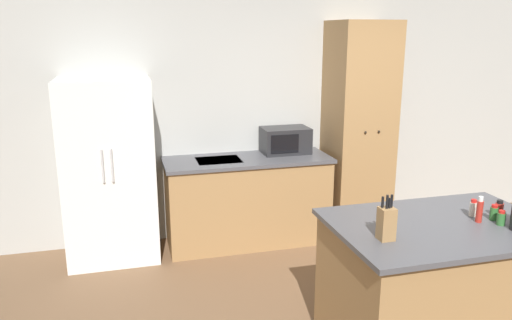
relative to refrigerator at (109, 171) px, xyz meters
name	(u,v)px	position (x,y,z in m)	size (l,w,h in m)	color
wall_back	(309,113)	(2.15, 0.34, 0.42)	(7.20, 0.06, 2.60)	#B2B2AD
refrigerator	(109,171)	(0.00, 0.00, 0.00)	(0.85, 0.65, 1.76)	white
back_counter	(248,200)	(1.36, 0.01, -0.42)	(1.70, 0.64, 0.92)	#9E7547
pantry_cabinet	(358,130)	(2.59, 0.01, 0.26)	(0.62, 0.63, 2.28)	#9E7547
kitchen_island	(436,288)	(2.16, -2.12, -0.40)	(1.45, 0.99, 0.94)	#9E7547
microwave	(285,140)	(1.81, 0.13, 0.17)	(0.50, 0.33, 0.27)	#232326
knife_block	(386,223)	(1.66, -2.26, 0.17)	(0.09, 0.09, 0.29)	#9E7547
spice_bottle_tall_dark	(480,210)	(2.40, -2.16, 0.15)	(0.04, 0.04, 0.18)	#B2281E
spice_bottle_short_red	(501,218)	(2.51, -2.24, 0.11)	(0.05, 0.05, 0.10)	#337033
spice_bottle_amber_oil	(473,208)	(2.44, -2.05, 0.12)	(0.05, 0.05, 0.12)	beige
spice_bottle_green_herb	(499,209)	(2.59, -2.12, 0.12)	(0.05, 0.05, 0.12)	#B2281E
spice_bottle_pale_salt	(494,213)	(2.52, -2.16, 0.12)	(0.05, 0.05, 0.11)	#337033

